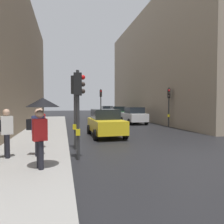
{
  "coord_description": "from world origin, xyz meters",
  "views": [
    {
      "loc": [
        -4.9,
        -7.74,
        2.12
      ],
      "look_at": [
        -0.98,
        9.27,
        1.44
      ],
      "focal_mm": 34.0,
      "sensor_mm": 36.0,
      "label": 1
    }
  ],
  "objects_px": {
    "pedestrian_in_red_jacket": "(41,126)",
    "traffic_light_near_left": "(78,98)",
    "traffic_light_near_right": "(76,97)",
    "car_green_estate": "(117,113)",
    "car_white_compact": "(134,115)",
    "car_silver_hatchback": "(107,111)",
    "car_yellow_taxi": "(106,123)",
    "pedestrian_with_umbrella": "(42,113)",
    "pedestrian_with_black_backpack": "(5,130)",
    "pedestrian_with_grey_backpack": "(37,129)",
    "traffic_light_mid_street": "(169,100)",
    "traffic_light_far_median": "(101,99)"
  },
  "relations": [
    {
      "from": "pedestrian_in_red_jacket",
      "to": "traffic_light_near_left",
      "type": "bearing_deg",
      "value": -48.74
    },
    {
      "from": "traffic_light_near_right",
      "to": "car_green_estate",
      "type": "relative_size",
      "value": 0.83
    },
    {
      "from": "car_white_compact",
      "to": "car_silver_hatchback",
      "type": "bearing_deg",
      "value": 91.38
    },
    {
      "from": "car_white_compact",
      "to": "car_yellow_taxi",
      "type": "distance_m",
      "value": 9.15
    },
    {
      "from": "car_silver_hatchback",
      "to": "pedestrian_with_umbrella",
      "type": "relative_size",
      "value": 2.0
    },
    {
      "from": "traffic_light_near_left",
      "to": "traffic_light_near_right",
      "type": "bearing_deg",
      "value": 90.09
    },
    {
      "from": "pedestrian_with_black_backpack",
      "to": "car_silver_hatchback",
      "type": "bearing_deg",
      "value": 70.68
    },
    {
      "from": "traffic_light_near_left",
      "to": "pedestrian_with_grey_backpack",
      "type": "bearing_deg",
      "value": 166.79
    },
    {
      "from": "traffic_light_near_left",
      "to": "car_silver_hatchback",
      "type": "height_order",
      "value": "traffic_light_near_left"
    },
    {
      "from": "traffic_light_near_right",
      "to": "car_silver_hatchback",
      "type": "distance_m",
      "value": 25.07
    },
    {
      "from": "traffic_light_mid_street",
      "to": "car_white_compact",
      "type": "height_order",
      "value": "traffic_light_mid_street"
    },
    {
      "from": "pedestrian_with_grey_backpack",
      "to": "traffic_light_mid_street",
      "type": "bearing_deg",
      "value": 41.47
    },
    {
      "from": "traffic_light_far_median",
      "to": "traffic_light_mid_street",
      "type": "height_order",
      "value": "traffic_light_far_median"
    },
    {
      "from": "pedestrian_with_umbrella",
      "to": "car_green_estate",
      "type": "bearing_deg",
      "value": 69.9
    },
    {
      "from": "car_yellow_taxi",
      "to": "pedestrian_with_black_backpack",
      "type": "height_order",
      "value": "pedestrian_with_black_backpack"
    },
    {
      "from": "traffic_light_mid_street",
      "to": "car_silver_hatchback",
      "type": "relative_size",
      "value": 0.83
    },
    {
      "from": "traffic_light_near_right",
      "to": "car_green_estate",
      "type": "bearing_deg",
      "value": 69.89
    },
    {
      "from": "car_silver_hatchback",
      "to": "pedestrian_in_red_jacket",
      "type": "bearing_deg",
      "value": -108.18
    },
    {
      "from": "traffic_light_near_right",
      "to": "pedestrian_in_red_jacket",
      "type": "distance_m",
      "value": 2.01
    },
    {
      "from": "traffic_light_far_median",
      "to": "pedestrian_in_red_jacket",
      "type": "distance_m",
      "value": 17.02
    },
    {
      "from": "car_yellow_taxi",
      "to": "pedestrian_with_grey_backpack",
      "type": "relative_size",
      "value": 2.39
    },
    {
      "from": "traffic_light_near_right",
      "to": "traffic_light_far_median",
      "type": "distance_m",
      "value": 16.39
    },
    {
      "from": "pedestrian_with_umbrella",
      "to": "traffic_light_near_left",
      "type": "bearing_deg",
      "value": 48.81
    },
    {
      "from": "car_green_estate",
      "to": "car_yellow_taxi",
      "type": "height_order",
      "value": "same"
    },
    {
      "from": "car_green_estate",
      "to": "car_white_compact",
      "type": "distance_m",
      "value": 6.69
    },
    {
      "from": "car_green_estate",
      "to": "pedestrian_with_grey_backpack",
      "type": "distance_m",
      "value": 21.32
    },
    {
      "from": "traffic_light_near_left",
      "to": "car_silver_hatchback",
      "type": "relative_size",
      "value": 0.79
    },
    {
      "from": "car_yellow_taxi",
      "to": "pedestrian_in_red_jacket",
      "type": "height_order",
      "value": "pedestrian_in_red_jacket"
    },
    {
      "from": "car_white_compact",
      "to": "pedestrian_with_black_backpack",
      "type": "relative_size",
      "value": 2.38
    },
    {
      "from": "car_green_estate",
      "to": "car_silver_hatchback",
      "type": "bearing_deg",
      "value": 91.99
    },
    {
      "from": "car_silver_hatchback",
      "to": "car_white_compact",
      "type": "bearing_deg",
      "value": -88.62
    },
    {
      "from": "car_green_estate",
      "to": "pedestrian_with_grey_backpack",
      "type": "xyz_separation_m",
      "value": [
        -8.18,
        -19.69,
        0.29
      ]
    },
    {
      "from": "traffic_light_far_median",
      "to": "pedestrian_with_black_backpack",
      "type": "relative_size",
      "value": 2.22
    },
    {
      "from": "traffic_light_mid_street",
      "to": "car_yellow_taxi",
      "type": "distance_m",
      "value": 7.82
    },
    {
      "from": "traffic_light_near_right",
      "to": "traffic_light_mid_street",
      "type": "relative_size",
      "value": 0.98
    },
    {
      "from": "traffic_light_far_median",
      "to": "car_white_compact",
      "type": "height_order",
      "value": "traffic_light_far_median"
    },
    {
      "from": "traffic_light_far_median",
      "to": "pedestrian_with_grey_backpack",
      "type": "relative_size",
      "value": 2.22
    },
    {
      "from": "traffic_light_far_median",
      "to": "traffic_light_mid_street",
      "type": "bearing_deg",
      "value": -60.62
    },
    {
      "from": "traffic_light_near_left",
      "to": "pedestrian_with_umbrella",
      "type": "relative_size",
      "value": 1.57
    },
    {
      "from": "traffic_light_mid_street",
      "to": "car_white_compact",
      "type": "bearing_deg",
      "value": 116.2
    },
    {
      "from": "car_white_compact",
      "to": "pedestrian_with_black_backpack",
      "type": "height_order",
      "value": "pedestrian_with_black_backpack"
    },
    {
      "from": "car_silver_hatchback",
      "to": "pedestrian_with_black_backpack",
      "type": "distance_m",
      "value": 27.34
    },
    {
      "from": "car_white_compact",
      "to": "pedestrian_with_umbrella",
      "type": "distance_m",
      "value": 16.74
    },
    {
      "from": "pedestrian_in_red_jacket",
      "to": "traffic_light_far_median",
      "type": "bearing_deg",
      "value": 70.99
    },
    {
      "from": "traffic_light_near_right",
      "to": "traffic_light_near_left",
      "type": "xyz_separation_m",
      "value": [
        0.0,
        -1.88,
        -0.09
      ]
    },
    {
      "from": "traffic_light_mid_street",
      "to": "pedestrian_in_red_jacket",
      "type": "relative_size",
      "value": 2.02
    },
    {
      "from": "pedestrian_with_umbrella",
      "to": "car_silver_hatchback",
      "type": "bearing_deg",
      "value": 74.46
    },
    {
      "from": "car_green_estate",
      "to": "pedestrian_with_black_backpack",
      "type": "bearing_deg",
      "value": -115.06
    },
    {
      "from": "car_yellow_taxi",
      "to": "car_silver_hatchback",
      "type": "distance_m",
      "value": 21.04
    },
    {
      "from": "traffic_light_near_left",
      "to": "car_yellow_taxi",
      "type": "distance_m",
      "value": 6.04
    }
  ]
}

